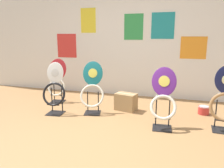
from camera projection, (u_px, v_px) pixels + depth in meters
name	position (u px, v px, depth m)	size (l,w,h in m)	color
ground_plane	(90.00, 142.00, 2.85)	(14.00, 14.00, 0.00)	#A37547
wall_back	(131.00, 39.00, 4.89)	(8.00, 0.07, 2.60)	silver
toilet_seat_display_purple_note	(163.00, 100.00, 3.23)	(0.40, 0.41, 0.91)	black
toilet_seat_display_teal_sax	(92.00, 90.00, 3.88)	(0.47, 0.44, 0.92)	black
toilet_seat_display_crimson_swirl	(57.00, 82.00, 4.55)	(0.41, 0.38, 0.90)	black
toilet_seat_display_white_plain	(54.00, 90.00, 3.84)	(0.44, 0.31, 0.92)	black
paint_can	(204.00, 110.00, 3.88)	(0.19, 0.19, 0.15)	red
storage_box	(126.00, 102.00, 4.08)	(0.43, 0.33, 0.32)	#A37F51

